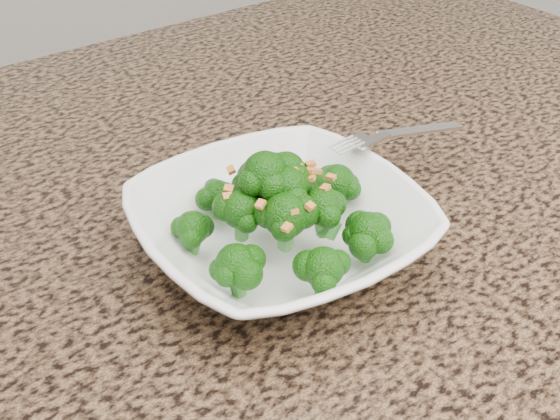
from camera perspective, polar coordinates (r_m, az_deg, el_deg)
granite_counter at (r=0.61m, az=-9.26°, el=-6.40°), size 1.64×1.04×0.03m
bowl at (r=0.60m, az=-0.00°, el=-1.61°), size 0.26×0.26×0.06m
broccoli_pile at (r=0.57m, az=-0.00°, el=3.42°), size 0.21×0.21×0.06m
garlic_topping at (r=0.55m, az=-0.00°, el=6.56°), size 0.13×0.13×0.01m
fork at (r=0.67m, az=8.24°, el=5.91°), size 0.19×0.03×0.01m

